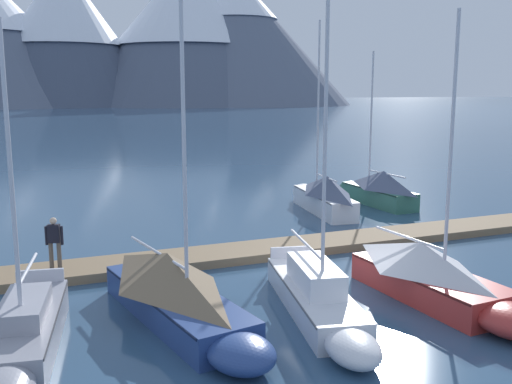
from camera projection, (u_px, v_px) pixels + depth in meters
name	position (u px, v px, depth m)	size (l,w,h in m)	color
ground_plane	(329.00, 285.00, 18.26)	(700.00, 700.00, 0.00)	#2D4C6B
mountain_east_summit	(64.00, 29.00, 210.06)	(68.64, 68.64, 51.23)	#424C60
mountain_rear_spur	(186.00, 28.00, 222.99)	(89.45, 89.45, 54.03)	#4C566B
mountain_north_horn	(237.00, 39.00, 227.06)	(89.10, 89.10, 49.67)	slate
dock	(276.00, 249.00, 21.87)	(29.61, 2.40, 0.30)	#846B4C
sailboat_second_berth	(22.00, 338.00, 13.16)	(2.42, 6.58, 7.55)	#93939E
sailboat_mid_dock_port	(177.00, 292.00, 15.31)	(2.91, 7.54, 8.48)	navy
sailboat_mid_dock_starboard	(319.00, 299.00, 15.57)	(2.78, 7.10, 8.47)	silver
sailboat_far_berth	(436.00, 277.00, 16.76)	(2.34, 6.63, 8.18)	#B2332D
sailboat_outer_slip	(323.00, 194.00, 29.12)	(2.33, 6.84, 9.43)	white
sailboat_end_of_dock	(377.00, 188.00, 30.93)	(1.77, 5.94, 8.05)	#336B56
person_on_dock	(54.00, 239.00, 18.89)	(0.56, 0.34, 1.69)	brown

